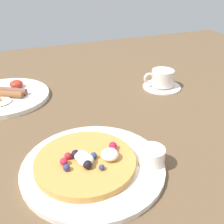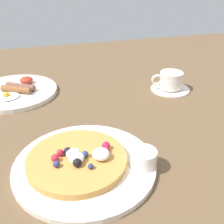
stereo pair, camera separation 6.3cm
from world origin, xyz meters
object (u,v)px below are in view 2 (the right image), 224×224
at_px(syrup_ramekin, 143,158).
at_px(pancake_plate, 85,165).
at_px(breakfast_plate, 14,92).
at_px(coffee_cup, 171,80).
at_px(coffee_saucer, 170,89).

bearing_deg(syrup_ramekin, pancake_plate, 161.00).
relative_size(pancake_plate, breakfast_plate, 1.08).
distance_m(breakfast_plate, coffee_cup, 0.50).
relative_size(coffee_saucer, coffee_cup, 1.24).
bearing_deg(syrup_ramekin, coffee_saucer, 55.66).
bearing_deg(coffee_saucer, coffee_cup, 170.18).
height_order(pancake_plate, syrup_ramekin, syrup_ramekin).
bearing_deg(coffee_cup, syrup_ramekin, -124.12).
distance_m(syrup_ramekin, breakfast_plate, 0.52).
distance_m(pancake_plate, breakfast_plate, 0.43).
height_order(syrup_ramekin, breakfast_plate, syrup_ramekin).
xyz_separation_m(syrup_ramekin, breakfast_plate, (-0.26, 0.45, -0.02)).
bearing_deg(pancake_plate, syrup_ramekin, -19.00).
bearing_deg(coffee_cup, breakfast_plate, 167.54).
height_order(pancake_plate, breakfast_plate, breakfast_plate).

